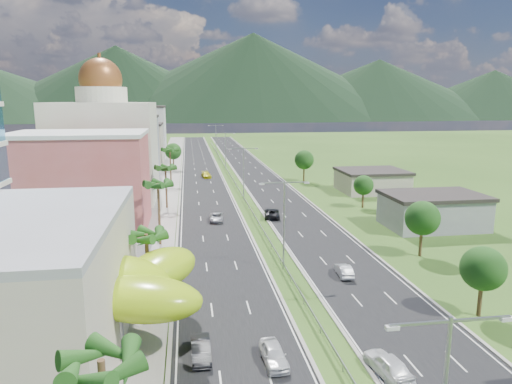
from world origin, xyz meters
name	(u,v)px	position (x,y,z in m)	size (l,w,h in m)	color
ground	(304,304)	(0.00, 0.00, 0.00)	(500.00, 500.00, 0.00)	#2D5119
road_left	(201,172)	(-7.50, 90.00, 0.02)	(11.00, 260.00, 0.04)	black
road_right	(252,171)	(7.50, 90.00, 0.02)	(11.00, 260.00, 0.04)	black
sidewalk_left	(168,172)	(-17.00, 90.00, 0.06)	(7.00, 260.00, 0.12)	gray
median_guardrail	(233,180)	(0.00, 71.99, 0.62)	(0.10, 216.06, 0.76)	gray
streetlight_median_b	(284,216)	(0.00, 10.00, 6.75)	(6.04, 0.25, 11.00)	gray
streetlight_median_c	(243,168)	(0.00, 50.00, 6.75)	(6.04, 0.25, 11.00)	gray
streetlight_median_d	(225,147)	(0.00, 95.00, 6.75)	(6.04, 0.25, 11.00)	gray
streetlight_median_e	(216,136)	(0.00, 140.00, 6.75)	(6.04, 0.25, 11.00)	gray
lime_canopy	(87,285)	(-20.00, -4.00, 4.99)	(18.00, 15.00, 7.40)	#92BB12
pink_shophouse	(81,184)	(-28.00, 32.00, 7.50)	(20.00, 15.00, 15.00)	#BD524D
domed_building	(105,145)	(-28.00, 55.00, 11.35)	(20.00, 20.00, 28.70)	beige
midrise_grey	(126,149)	(-27.00, 80.00, 8.00)	(16.00, 15.00, 16.00)	gray
midrise_beige	(136,147)	(-27.00, 102.00, 6.50)	(16.00, 15.00, 13.00)	#BBAB9A
midrise_white	(142,133)	(-27.00, 125.00, 9.00)	(16.00, 15.00, 18.00)	silver
shed_near	(433,212)	(28.00, 25.00, 2.50)	(15.00, 10.00, 5.00)	gray
shed_far	(372,182)	(30.00, 55.00, 2.20)	(14.00, 12.00, 4.40)	#BBAB9A
palm_tree_a	(102,369)	(-15.50, -22.00, 8.02)	(3.60, 3.60, 9.10)	#47301C
palm_tree_b	(146,238)	(-15.50, 2.00, 7.06)	(3.60, 3.60, 8.10)	#47301C
palm_tree_c	(158,187)	(-15.50, 22.00, 8.50)	(3.60, 3.60, 9.60)	#47301C
palm_tree_d	(166,169)	(-15.50, 45.00, 7.54)	(3.60, 3.60, 8.60)	#47301C
palm_tree_e	(170,151)	(-15.50, 70.00, 8.31)	(3.60, 3.60, 9.40)	#47301C
leafy_tree_lfar	(173,151)	(-15.50, 95.00, 5.58)	(4.90, 4.90, 8.05)	#47301C
leafy_tree_ra	(483,269)	(16.00, -5.00, 4.78)	(4.20, 4.20, 6.90)	#47301C
leafy_tree_rb	(422,218)	(19.00, 12.00, 5.18)	(4.55, 4.55, 7.47)	#47301C
leafy_tree_rc	(363,185)	(22.00, 40.00, 4.37)	(3.85, 3.85, 6.33)	#47301C
leafy_tree_rd	(304,160)	(18.00, 70.00, 5.58)	(4.90, 4.90, 8.05)	#47301C
mountain_ridge	(254,120)	(60.00, 450.00, 0.00)	(860.00, 140.00, 90.00)	black
car_white_near_left	(274,354)	(-5.01, -10.06, 0.79)	(1.76, 4.37, 1.49)	silver
car_dark_left	(201,349)	(-10.65, -8.42, 0.75)	(1.51, 4.33, 1.43)	black
car_silver_mid_left	(216,217)	(-6.69, 33.83, 0.71)	(2.24, 4.86, 1.35)	#97989E
car_yellow_far_left	(206,175)	(-6.49, 79.35, 0.79)	(2.11, 5.19, 1.51)	gold
car_white_near_right	(388,364)	(3.20, -12.84, 0.85)	(1.92, 4.78, 1.63)	white
car_silver_right	(344,270)	(6.56, 6.65, 0.72)	(1.45, 4.15, 1.37)	#AFB2B7
car_dark_far_right	(272,213)	(3.20, 34.97, 0.82)	(2.59, 5.62, 1.56)	black
motorcycle	(182,282)	(-12.30, 6.02, 0.63)	(0.56, 1.84, 1.18)	black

